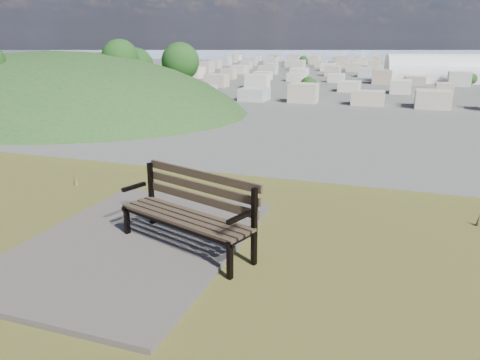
% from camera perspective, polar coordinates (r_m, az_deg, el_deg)
% --- Properties ---
extents(park_bench, '(1.83, 1.12, 0.92)m').
position_cam_1_polar(park_bench, '(5.53, -6.00, -3.37)').
color(park_bench, '#3F3324').
rests_on(park_bench, hilltop_mesa).
extents(gravel_patch, '(2.50, 3.54, 0.07)m').
position_cam_1_polar(gravel_patch, '(5.89, -12.80, -7.53)').
color(gravel_patch, '#58554D').
rests_on(gravel_patch, hilltop_mesa).
extents(grass_tufts, '(12.49, 7.38, 0.28)m').
position_cam_1_polar(grass_tufts, '(3.97, -5.34, -18.81)').
color(grass_tufts, brown).
rests_on(grass_tufts, hilltop_mesa).
extents(arena, '(57.26, 32.24, 22.81)m').
position_cam_1_polar(arena, '(322.94, 22.21, 11.92)').
color(arena, silver).
rests_on(arena, ground).
extents(green_wooded_hill, '(174.61, 139.69, 87.31)m').
position_cam_1_polar(green_wooded_hill, '(198.07, -21.37, 7.98)').
color(green_wooded_hill, '#1F4118').
rests_on(green_wooded_hill, ground).
extents(city_blocks, '(395.00, 361.00, 7.00)m').
position_cam_1_polar(city_blocks, '(398.53, 18.94, 12.73)').
color(city_blocks, beige).
rests_on(city_blocks, ground).
extents(city_trees, '(406.52, 387.20, 9.98)m').
position_cam_1_polar(city_trees, '(324.33, 14.09, 12.58)').
color(city_trees, '#36251B').
rests_on(city_trees, ground).
extents(bay_water, '(2400.00, 700.00, 0.12)m').
position_cam_1_polar(bay_water, '(903.78, 19.21, 14.42)').
color(bay_water, '#8FA8B6').
rests_on(bay_water, ground).
extents(far_hills, '(2050.00, 340.00, 60.00)m').
position_cam_1_polar(far_hills, '(1407.66, 16.84, 16.30)').
color(far_hills, '#9AA6BF').
rests_on(far_hills, ground).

